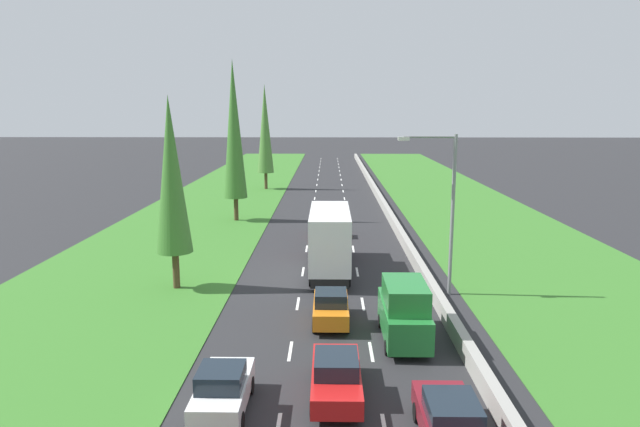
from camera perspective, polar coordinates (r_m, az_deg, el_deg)
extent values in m
plane|color=#28282B|center=(62.38, 0.99, 1.10)|extent=(300.00, 300.00, 0.00)
cube|color=#387528|center=(63.62, -10.48, 1.13)|extent=(14.00, 140.00, 0.04)
cube|color=#387528|center=(64.03, 13.94, 1.05)|extent=(14.00, 140.00, 0.04)
cube|color=#9E9B93|center=(62.58, 6.22, 1.47)|extent=(0.44, 120.00, 0.85)
cube|color=white|center=(24.82, -3.06, -13.90)|extent=(0.14, 2.00, 0.01)
cube|color=white|center=(30.37, -2.28, -9.21)|extent=(0.14, 2.00, 0.01)
cube|color=white|center=(36.06, -1.76, -5.98)|extent=(0.14, 2.00, 0.01)
cube|color=white|center=(41.84, -1.38, -3.63)|extent=(0.14, 2.00, 0.01)
cube|color=white|center=(47.68, -1.09, -1.86)|extent=(0.14, 2.00, 0.01)
cube|color=white|center=(53.55, -0.87, -0.48)|extent=(0.14, 2.00, 0.01)
cube|color=white|center=(59.44, -0.70, 0.64)|extent=(0.14, 2.00, 0.01)
cube|color=white|center=(65.36, -0.55, 1.55)|extent=(0.14, 2.00, 0.01)
cube|color=white|center=(71.29, -0.43, 2.30)|extent=(0.14, 2.00, 0.01)
cube|color=white|center=(77.23, -0.33, 2.95)|extent=(0.14, 2.00, 0.01)
cube|color=white|center=(83.18, -0.24, 3.50)|extent=(0.14, 2.00, 0.01)
cube|color=white|center=(89.14, -0.16, 3.97)|extent=(0.14, 2.00, 0.01)
cube|color=white|center=(95.10, -0.09, 4.39)|extent=(0.14, 2.00, 0.01)
cube|color=white|center=(101.06, -0.04, 4.76)|extent=(0.14, 2.00, 0.01)
cube|color=white|center=(107.03, 0.02, 5.09)|extent=(0.14, 2.00, 0.01)
cube|color=white|center=(113.01, 0.06, 5.38)|extent=(0.14, 2.00, 0.01)
cube|color=white|center=(118.98, 0.11, 5.64)|extent=(0.14, 2.00, 0.01)
cube|color=white|center=(24.83, 5.27, -13.92)|extent=(0.14, 2.00, 0.01)
cube|color=white|center=(30.38, 4.41, -9.22)|extent=(0.14, 2.00, 0.01)
cube|color=white|center=(36.07, 3.84, -5.99)|extent=(0.14, 2.00, 0.01)
cube|color=white|center=(41.85, 3.42, -3.65)|extent=(0.14, 2.00, 0.01)
cube|color=white|center=(47.68, 3.11, -1.87)|extent=(0.14, 2.00, 0.01)
cube|color=white|center=(53.55, 2.87, -0.49)|extent=(0.14, 2.00, 0.01)
cube|color=white|center=(59.45, 2.68, 0.63)|extent=(0.14, 2.00, 0.01)
cube|color=white|center=(65.37, 2.52, 1.54)|extent=(0.14, 2.00, 0.01)
cube|color=white|center=(71.29, 2.39, 2.30)|extent=(0.14, 2.00, 0.01)
cube|color=white|center=(77.24, 2.27, 2.94)|extent=(0.14, 2.00, 0.01)
cube|color=white|center=(83.18, 2.18, 3.49)|extent=(0.14, 2.00, 0.01)
cube|color=white|center=(89.14, 2.09, 3.97)|extent=(0.14, 2.00, 0.01)
cube|color=white|center=(95.10, 2.02, 4.38)|extent=(0.14, 2.00, 0.01)
cube|color=white|center=(101.07, 1.96, 4.75)|extent=(0.14, 2.00, 0.01)
cube|color=white|center=(107.04, 1.90, 5.08)|extent=(0.14, 2.00, 0.01)
cube|color=white|center=(113.01, 1.85, 5.37)|extent=(0.14, 2.00, 0.01)
cube|color=white|center=(118.98, 1.80, 5.64)|extent=(0.14, 2.00, 0.01)
cube|color=red|center=(21.06, 1.67, -16.56)|extent=(1.76, 4.50, 0.72)
cube|color=#19232D|center=(20.63, 1.68, -15.12)|extent=(1.56, 1.90, 0.60)
cylinder|color=black|center=(22.47, -0.51, -15.74)|extent=(0.22, 0.64, 0.64)
cylinder|color=black|center=(22.49, 3.73, -15.74)|extent=(0.22, 0.64, 0.64)
cylinder|color=black|center=(20.01, -0.71, -19.29)|extent=(0.22, 0.64, 0.64)
cylinder|color=black|center=(20.03, 4.14, -19.28)|extent=(0.22, 0.64, 0.64)
cube|color=maroon|center=(18.80, 13.22, -20.45)|extent=(1.76, 4.50, 0.72)
cube|color=#19232D|center=(18.35, 13.42, -18.92)|extent=(1.56, 1.90, 0.60)
cylinder|color=black|center=(20.02, 9.92, -19.44)|extent=(0.22, 0.64, 0.64)
cylinder|color=black|center=(20.32, 14.64, -19.15)|extent=(0.22, 0.64, 0.64)
cube|color=orange|center=(27.52, 1.11, -9.80)|extent=(1.68, 3.90, 0.76)
cube|color=#19232D|center=(27.00, 1.12, -8.63)|extent=(1.52, 1.60, 0.64)
cylinder|color=black|center=(28.79, -0.43, -9.67)|extent=(0.22, 0.64, 0.64)
cylinder|color=black|center=(28.79, 2.63, -9.67)|extent=(0.22, 0.64, 0.64)
cylinder|color=black|center=(26.53, -0.56, -11.47)|extent=(0.22, 0.64, 0.64)
cylinder|color=black|center=(26.54, 2.79, -11.48)|extent=(0.22, 0.64, 0.64)
cube|color=black|center=(36.11, 1.00, -4.97)|extent=(2.20, 9.40, 0.56)
cube|color=maroon|center=(39.25, 1.00, -1.40)|extent=(2.40, 2.20, 2.50)
cube|color=silver|center=(34.57, 1.01, -2.38)|extent=(2.44, 7.20, 3.30)
cylinder|color=black|center=(39.39, -0.64, -4.07)|extent=(0.22, 0.64, 0.64)
cylinder|color=black|center=(39.39, 2.62, -4.08)|extent=(0.22, 0.64, 0.64)
cylinder|color=black|center=(34.11, -0.89, -6.40)|extent=(0.22, 0.64, 0.64)
cylinder|color=black|center=(34.12, 2.89, -6.41)|extent=(0.22, 0.64, 0.64)
cylinder|color=black|center=(33.08, -0.95, -6.94)|extent=(0.22, 0.64, 0.64)
cylinder|color=black|center=(33.09, 2.96, -6.95)|extent=(0.22, 0.64, 0.64)
cube|color=white|center=(20.42, -9.88, -17.58)|extent=(1.68, 3.90, 0.76)
cube|color=#19232D|center=(19.84, -10.12, -16.20)|extent=(1.52, 1.60, 0.64)
cylinder|color=black|center=(21.79, -11.29, -16.86)|extent=(0.22, 0.64, 0.64)
cylinder|color=black|center=(21.53, -7.15, -17.07)|extent=(0.22, 0.64, 0.64)
cylinder|color=black|center=(19.73, -12.84, -20.04)|extent=(0.22, 0.64, 0.64)
cylinder|color=black|center=(19.45, -8.20, -20.36)|extent=(0.22, 0.64, 0.64)
cube|color=red|center=(45.87, 0.93, -1.47)|extent=(1.68, 3.90, 0.76)
cube|color=#19232D|center=(45.44, 0.93, -0.69)|extent=(1.52, 1.60, 0.64)
cylinder|color=black|center=(47.14, 0.00, -1.61)|extent=(0.22, 0.64, 0.64)
cylinder|color=black|center=(47.14, 1.85, -1.62)|extent=(0.22, 0.64, 0.64)
cylinder|color=black|center=(44.78, -0.05, -2.27)|extent=(0.22, 0.64, 0.64)
cylinder|color=black|center=(44.78, 1.90, -2.27)|extent=(0.22, 0.64, 0.64)
cube|color=#237A33|center=(25.74, 8.57, -10.63)|extent=(1.90, 4.90, 1.40)
cube|color=#237A33|center=(25.04, 8.74, -8.21)|extent=(1.80, 3.10, 1.10)
cylinder|color=black|center=(27.30, 6.26, -10.89)|extent=(0.22, 0.64, 0.64)
cylinder|color=black|center=(27.52, 9.93, -10.81)|extent=(0.22, 0.64, 0.64)
cylinder|color=black|center=(24.52, 6.93, -13.48)|extent=(0.22, 0.64, 0.64)
cylinder|color=black|center=(24.76, 11.04, -13.36)|extent=(0.22, 0.64, 0.64)
cylinder|color=#4C3823|center=(33.59, -14.53, -5.63)|extent=(0.40, 0.40, 2.20)
cone|color=#3D752D|center=(32.51, -14.99, 3.83)|extent=(2.08, 2.08, 8.92)
cylinder|color=#4C3823|center=(52.80, -8.59, 0.46)|extent=(0.41, 0.41, 2.20)
cone|color=#3D752D|center=(52.03, -8.81, 8.52)|extent=(2.17, 2.17, 12.63)
cylinder|color=#4C3823|center=(73.42, -5.56, 3.36)|extent=(0.41, 0.41, 2.20)
cone|color=#4C7F38|center=(72.88, -5.66, 8.65)|extent=(2.14, 2.14, 11.35)
cylinder|color=gray|center=(31.52, 13.41, -0.28)|extent=(0.20, 0.20, 9.00)
cylinder|color=gray|center=(30.73, 11.18, 7.71)|extent=(2.80, 0.12, 0.12)
cube|color=silver|center=(30.52, 8.57, 7.59)|extent=(0.60, 0.28, 0.20)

